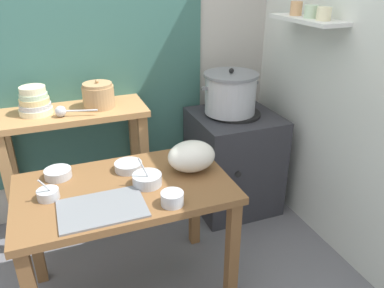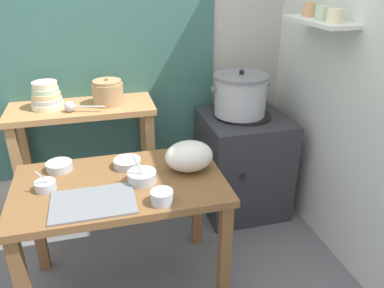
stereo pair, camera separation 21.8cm
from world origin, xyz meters
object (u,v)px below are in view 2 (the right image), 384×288
at_px(ladle, 71,106).
at_px(prep_bowl_2, 142,176).
at_px(steamer_pot, 240,94).
at_px(prep_bowl_3, 162,196).
at_px(prep_bowl_4, 45,185).
at_px(back_shelf_table, 85,136).
at_px(stove_block, 242,163).
at_px(plastic_bag, 189,156).
at_px(clay_pot, 108,92).
at_px(prep_bowl_1, 127,163).
at_px(bowl_stack_enamel, 46,96).
at_px(prep_table, 121,199).
at_px(serving_tray, 93,202).
at_px(prep_bowl_0, 59,166).

distance_m(ladle, prep_bowl_2, 0.79).
distance_m(steamer_pot, prep_bowl_3, 1.16).
xyz_separation_m(ladle, prep_bowl_4, (-0.13, -0.64, -0.19)).
xyz_separation_m(back_shelf_table, stove_block, (1.13, -0.13, -0.30)).
xyz_separation_m(ladle, plastic_bag, (0.62, -0.62, -0.13)).
relative_size(clay_pot, prep_bowl_1, 1.34).
xyz_separation_m(bowl_stack_enamel, ladle, (0.15, -0.11, -0.04)).
bearing_deg(ladle, bowl_stack_enamel, 143.05).
bearing_deg(prep_bowl_3, prep_table, 126.19).
xyz_separation_m(steamer_pot, serving_tray, (-1.05, -0.81, -0.20)).
bearing_deg(serving_tray, back_shelf_table, 92.41).
distance_m(stove_block, plastic_bag, 0.92).
xyz_separation_m(back_shelf_table, steamer_pot, (1.09, -0.11, 0.25)).
distance_m(serving_tray, prep_bowl_3, 0.33).
bearing_deg(serving_tray, prep_bowl_3, -13.55).
relative_size(back_shelf_table, prep_bowl_1, 6.28).
distance_m(bowl_stack_enamel, ladle, 0.20).
xyz_separation_m(back_shelf_table, ladle, (-0.06, -0.10, 0.26)).
bearing_deg(back_shelf_table, prep_bowl_1, -68.21).
bearing_deg(clay_pot, bowl_stack_enamel, 177.42).
xyz_separation_m(back_shelf_table, prep_bowl_0, (-0.13, -0.54, 0.07)).
distance_m(clay_pot, ladle, 0.26).
xyz_separation_m(steamer_pot, prep_bowl_1, (-0.86, -0.48, -0.18)).
distance_m(prep_table, prep_bowl_0, 0.40).
bearing_deg(prep_bowl_3, prep_bowl_0, 136.87).
bearing_deg(plastic_bag, back_shelf_table, 128.40).
bearing_deg(prep_bowl_1, back_shelf_table, 111.79).
bearing_deg(prep_bowl_1, steamer_pot, 29.30).
bearing_deg(stove_block, prep_table, -147.00).
height_order(prep_table, prep_bowl_2, prep_bowl_2).
height_order(ladle, prep_bowl_0, ladle).
xyz_separation_m(serving_tray, prep_bowl_0, (-0.17, 0.38, 0.02)).
bearing_deg(plastic_bag, bowl_stack_enamel, 136.62).
bearing_deg(prep_bowl_4, clay_pot, 62.89).
distance_m(prep_bowl_0, prep_bowl_3, 0.67).
bearing_deg(prep_bowl_2, prep_bowl_4, 174.56).
bearing_deg(prep_table, steamer_pot, 34.98).
xyz_separation_m(prep_table, prep_bowl_4, (-0.37, 0.02, 0.14)).
bearing_deg(prep_bowl_1, ladle, 120.59).
bearing_deg(prep_bowl_3, clay_pot, 99.82).
relative_size(clay_pot, prep_bowl_2, 1.24).
relative_size(back_shelf_table, ladle, 3.79).
height_order(back_shelf_table, bowl_stack_enamel, bowl_stack_enamel).
bearing_deg(prep_bowl_3, prep_bowl_1, 106.75).
bearing_deg(back_shelf_table, ladle, -120.01).
height_order(serving_tray, prep_bowl_0, prep_bowl_0).
relative_size(stove_block, prep_bowl_0, 5.48).
bearing_deg(plastic_bag, serving_tray, -158.49).
relative_size(prep_table, serving_tray, 2.75).
xyz_separation_m(steamer_pot, prep_bowl_4, (-1.28, -0.62, -0.18)).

